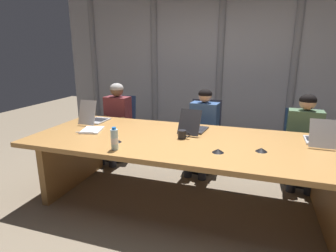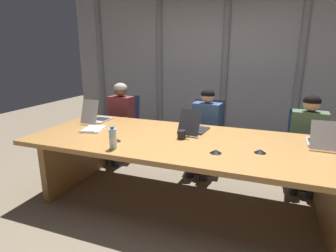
% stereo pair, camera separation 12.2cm
% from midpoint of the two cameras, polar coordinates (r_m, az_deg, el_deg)
% --- Properties ---
extents(ground_plane, '(12.07, 12.07, 0.00)m').
position_cam_midpoint_polar(ground_plane, '(3.23, 4.24, -15.45)').
color(ground_plane, '#7F705B').
extents(conference_table, '(3.36, 1.33, 0.74)m').
position_cam_midpoint_polar(conference_table, '(2.98, 4.46, -5.66)').
color(conference_table, '#B77F42').
rests_on(conference_table, ground_plane).
extents(curtain_backdrop, '(6.04, 0.17, 2.68)m').
position_cam_midpoint_polar(curtain_backdrop, '(5.06, 12.13, 11.44)').
color(curtain_backdrop, '#9999A0').
rests_on(curtain_backdrop, ground_plane).
extents(laptop_left_end, '(0.24, 0.43, 0.32)m').
position_cam_midpoint_polar(laptop_left_end, '(3.73, -13.72, 1.76)').
color(laptop_left_end, '#BCBCC1').
rests_on(laptop_left_end, conference_table).
extents(laptop_left_mid, '(0.29, 0.47, 0.28)m').
position_cam_midpoint_polar(laptop_left_mid, '(3.18, 6.56, -0.31)').
color(laptop_left_mid, '#2D2D33').
rests_on(laptop_left_mid, conference_table).
extents(laptop_center, '(0.24, 0.42, 0.28)m').
position_cam_midpoint_polar(laptop_center, '(3.14, 30.21, -2.61)').
color(laptop_center, '#BCBCC1').
rests_on(laptop_center, conference_table).
extents(office_chair_left_end, '(0.60, 0.61, 0.96)m').
position_cam_midpoint_polar(office_chair_left_end, '(4.49, -8.43, -1.59)').
color(office_chair_left_end, navy).
rests_on(office_chair_left_end, ground_plane).
extents(office_chair_left_mid, '(0.60, 0.60, 0.97)m').
position_cam_midpoint_polar(office_chair_left_mid, '(4.04, 8.92, -3.53)').
color(office_chair_left_mid, '#2D2D38').
rests_on(office_chair_left_mid, ground_plane).
extents(office_chair_center, '(0.60, 0.60, 0.91)m').
position_cam_midpoint_polar(office_chair_center, '(4.01, 27.34, -5.51)').
color(office_chair_center, navy).
rests_on(office_chair_center, ground_plane).
extents(person_left_end, '(0.40, 0.56, 1.19)m').
position_cam_midpoint_polar(person_left_end, '(4.27, -9.46, 1.95)').
color(person_left_end, brown).
rests_on(person_left_end, ground_plane).
extents(person_left_mid, '(0.42, 0.57, 1.16)m').
position_cam_midpoint_polar(person_left_mid, '(3.80, 8.57, -0.07)').
color(person_left_mid, '#335184').
rests_on(person_left_mid, ground_plane).
extents(person_center, '(0.44, 0.56, 1.15)m').
position_cam_midpoint_polar(person_center, '(3.77, 28.00, -1.82)').
color(person_center, '#4C6B4C').
rests_on(person_center, ground_plane).
extents(water_bottle_secondary, '(0.07, 0.07, 0.22)m').
position_cam_midpoint_polar(water_bottle_secondary, '(2.65, -10.15, -2.65)').
color(water_bottle_secondary, silver).
rests_on(water_bottle_secondary, conference_table).
extents(coffee_mug_near, '(0.13, 0.09, 0.09)m').
position_cam_midpoint_polar(coffee_mug_near, '(2.94, 4.11, -1.79)').
color(coffee_mug_near, black).
rests_on(coffee_mug_near, conference_table).
extents(conference_mic_left_side, '(0.11, 0.11, 0.03)m').
position_cam_midpoint_polar(conference_mic_left_side, '(2.89, -9.71, -2.86)').
color(conference_mic_left_side, black).
rests_on(conference_mic_left_side, conference_table).
extents(conference_mic_middle, '(0.11, 0.11, 0.03)m').
position_cam_midpoint_polar(conference_mic_middle, '(2.69, 19.92, -4.95)').
color(conference_mic_middle, black).
rests_on(conference_mic_middle, conference_table).
extents(conference_mic_right_side, '(0.11, 0.11, 0.03)m').
position_cam_midpoint_polar(conference_mic_right_side, '(2.57, 11.29, -5.23)').
color(conference_mic_right_side, black).
rests_on(conference_mic_right_side, conference_table).
extents(spiral_notepad, '(0.29, 0.35, 0.03)m').
position_cam_midpoint_polar(spiral_notepad, '(3.37, -14.33, -0.65)').
color(spiral_notepad, silver).
rests_on(spiral_notepad, conference_table).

